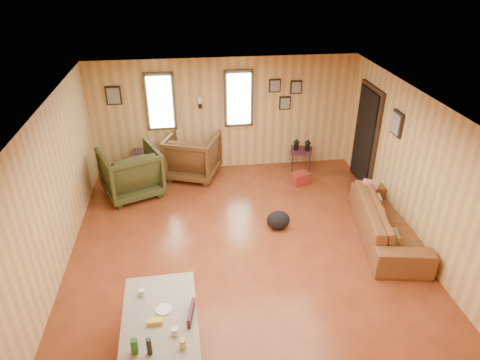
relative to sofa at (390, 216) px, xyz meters
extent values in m
cube|color=brown|center=(-2.43, 0.00, -0.44)|extent=(5.50, 6.00, 0.02)
cube|color=#997C5B|center=(-2.43, 0.00, 1.98)|extent=(5.50, 6.00, 0.02)
cube|color=tan|center=(-2.43, 3.01, 0.77)|extent=(5.50, 0.02, 2.40)
cube|color=tan|center=(-2.43, -3.01, 0.77)|extent=(5.50, 0.02, 2.40)
cube|color=tan|center=(-5.19, 0.00, 0.77)|extent=(0.02, 6.00, 2.40)
cube|color=tan|center=(0.33, 0.00, 0.77)|extent=(0.02, 6.00, 2.40)
cube|color=black|center=(-3.73, 2.97, 1.12)|extent=(0.60, 0.05, 1.20)
cube|color=#E0F2D1|center=(-3.73, 2.93, 1.12)|extent=(0.48, 0.04, 1.06)
cube|color=black|center=(-2.13, 2.97, 1.12)|extent=(0.60, 0.05, 1.20)
cube|color=#E0F2D1|center=(-2.13, 2.93, 1.12)|extent=(0.48, 0.04, 1.06)
cube|color=black|center=(-2.93, 2.95, 1.02)|extent=(0.07, 0.05, 0.12)
cylinder|color=silver|center=(-2.93, 2.89, 1.15)|extent=(0.07, 0.07, 0.14)
cube|color=black|center=(0.29, 1.95, 0.57)|extent=(0.06, 1.00, 2.05)
cube|color=black|center=(0.25, 1.95, 0.57)|extent=(0.04, 0.82, 1.90)
cube|color=black|center=(-1.38, 2.97, 1.37)|extent=(0.24, 0.04, 0.28)
cube|color=#9E998C|center=(-1.38, 2.94, 1.37)|extent=(0.19, 0.02, 0.22)
cube|color=black|center=(-0.93, 2.97, 1.32)|extent=(0.24, 0.04, 0.28)
cube|color=#9E998C|center=(-0.93, 2.94, 1.32)|extent=(0.19, 0.02, 0.22)
cube|color=black|center=(-1.15, 2.97, 0.99)|extent=(0.24, 0.04, 0.28)
cube|color=#9E998C|center=(-1.15, 2.94, 0.99)|extent=(0.19, 0.02, 0.22)
cube|color=black|center=(-4.63, 2.97, 1.29)|extent=(0.30, 0.04, 0.38)
cube|color=#9E998C|center=(-4.63, 2.94, 1.29)|extent=(0.24, 0.02, 0.31)
cube|color=black|center=(0.29, 0.85, 1.27)|extent=(0.04, 0.34, 0.42)
cube|color=#9E998C|center=(0.26, 0.85, 1.27)|extent=(0.02, 0.27, 0.34)
imported|color=brown|center=(0.00, 0.00, 0.00)|extent=(1.03, 2.28, 0.86)
imported|color=#523418|center=(-3.14, 2.63, 0.08)|extent=(1.26, 1.22, 1.03)
imported|color=#333618|center=(-4.35, 2.01, 0.10)|extent=(1.32, 1.28, 1.06)
cube|color=#471F2E|center=(-4.11, 2.61, 0.14)|extent=(0.65, 0.60, 0.04)
cube|color=#471F2E|center=(-4.11, 2.61, -0.24)|extent=(0.59, 0.54, 0.03)
cylinder|color=#471F2E|center=(-4.37, 2.44, -0.15)|extent=(0.05, 0.05, 0.56)
cylinder|color=#471F2E|center=(-3.91, 2.37, -0.15)|extent=(0.05, 0.05, 0.56)
cylinder|color=#471F2E|center=(-4.31, 2.85, -0.15)|extent=(0.05, 0.05, 0.56)
cylinder|color=#471F2E|center=(-3.84, 2.77, -0.15)|extent=(0.05, 0.05, 0.56)
cube|color=brown|center=(-4.23, 2.63, 0.23)|extent=(0.11, 0.04, 0.13)
cube|color=brown|center=(-4.00, 2.59, 0.22)|extent=(0.10, 0.04, 0.12)
cube|color=#471F2E|center=(-0.81, 2.62, 0.02)|extent=(0.56, 0.56, 0.04)
cylinder|color=#471F2E|center=(-1.03, 2.49, -0.20)|extent=(0.04, 0.04, 0.46)
cylinder|color=#471F2E|center=(-0.68, 2.39, -0.20)|extent=(0.04, 0.04, 0.46)
cylinder|color=#471F2E|center=(-0.93, 2.84, -0.20)|extent=(0.04, 0.04, 0.46)
cylinder|color=#471F2E|center=(-0.58, 2.74, -0.20)|extent=(0.04, 0.04, 0.46)
cube|color=black|center=(-0.92, 2.65, 0.13)|extent=(0.12, 0.12, 0.16)
cone|color=black|center=(-0.92, 2.65, 0.25)|extent=(0.17, 0.17, 0.09)
cube|color=black|center=(-0.70, 2.59, 0.13)|extent=(0.12, 0.12, 0.16)
cone|color=black|center=(-0.70, 2.59, 0.25)|extent=(0.17, 0.17, 0.09)
cube|color=maroon|center=(-0.98, 1.99, -0.31)|extent=(0.41, 0.35, 0.25)
ellipsoid|color=black|center=(-1.75, 0.47, -0.26)|extent=(0.47, 0.40, 0.35)
cube|color=#50522E|center=(-0.33, -0.57, 0.05)|extent=(0.41, 0.35, 0.12)
cube|color=red|center=(-0.07, 0.74, 0.12)|extent=(0.33, 0.14, 0.32)
cube|color=gray|center=(-0.10, 0.52, 0.03)|extent=(0.35, 0.29, 0.09)
cube|color=gray|center=(-3.63, -2.00, 0.25)|extent=(0.87, 1.41, 0.05)
cylinder|color=#471F2E|center=(-4.00, -1.41, -0.10)|extent=(0.06, 0.06, 0.66)
cylinder|color=#471F2E|center=(-3.30, -1.39, -0.10)|extent=(0.06, 0.06, 0.66)
cylinder|color=silver|center=(-3.46, -2.27, 0.31)|extent=(0.08, 0.08, 0.08)
cylinder|color=silver|center=(-3.85, -1.64, 0.31)|extent=(0.08, 0.08, 0.08)
cube|color=#20571F|center=(-3.86, -2.45, 0.36)|extent=(0.07, 0.07, 0.17)
cylinder|color=black|center=(-3.71, -2.48, 0.37)|extent=(0.06, 0.06, 0.20)
cylinder|color=tan|center=(-3.38, -2.45, 0.33)|extent=(0.07, 0.07, 0.11)
cylinder|color=silver|center=(-3.59, -1.90, 0.28)|extent=(0.19, 0.19, 0.02)
cube|color=gold|center=(-3.68, -2.09, 0.30)|extent=(0.17, 0.08, 0.06)
cube|color=#333618|center=(-3.44, -2.01, -0.03)|extent=(0.43, 0.43, 0.04)
cube|color=#471F2E|center=(-3.28, -2.04, 0.19)|extent=(0.10, 0.35, 0.41)
cylinder|color=#471F2E|center=(-3.61, -2.13, -0.24)|extent=(0.04, 0.04, 0.39)
cylinder|color=#471F2E|center=(-3.32, -2.19, -0.24)|extent=(0.04, 0.04, 0.39)
cylinder|color=#471F2E|center=(-3.56, -1.84, -0.24)|extent=(0.04, 0.04, 0.39)
cylinder|color=#471F2E|center=(-3.26, -1.89, -0.24)|extent=(0.04, 0.04, 0.39)
camera|label=1|loc=(-3.18, -5.51, 3.88)|focal=32.00mm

